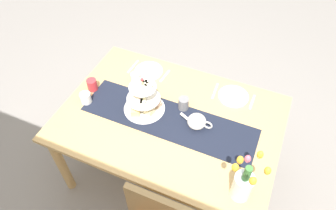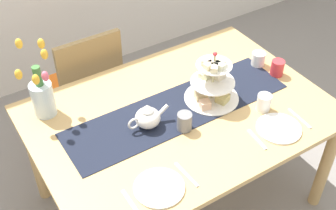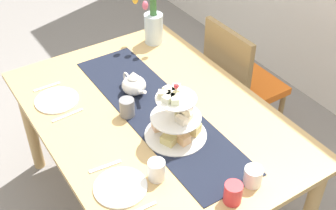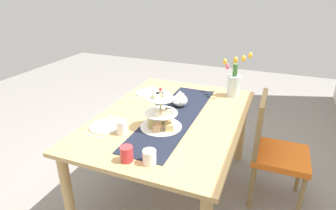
{
  "view_description": "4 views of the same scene",
  "coord_description": "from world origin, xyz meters",
  "px_view_note": "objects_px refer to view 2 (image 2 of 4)",
  "views": [
    {
      "loc": [
        -0.54,
        1.28,
        2.46
      ],
      "look_at": [
        0.04,
        -0.05,
        0.8
      ],
      "focal_mm": 32.99,
      "sensor_mm": 36.0,
      "label": 1
    },
    {
      "loc": [
        -1.0,
        -1.46,
        2.3
      ],
      "look_at": [
        -0.06,
        0.04,
        0.78
      ],
      "focal_mm": 47.45,
      "sensor_mm": 36.0,
      "label": 2
    },
    {
      "loc": [
        1.52,
        -0.89,
        2.19
      ],
      "look_at": [
        0.07,
        0.04,
        0.81
      ],
      "focal_mm": 47.82,
      "sensor_mm": 36.0,
      "label": 3
    },
    {
      "loc": [
        1.87,
        0.72,
        1.71
      ],
      "look_at": [
        0.02,
        -0.02,
        0.83
      ],
      "focal_mm": 30.34,
      "sensor_mm": 36.0,
      "label": 4
    }
  ],
  "objects_px": {
    "chair_left": "(87,84)",
    "knife_left": "(186,175)",
    "fork_left": "(130,202)",
    "dining_table": "(180,124)",
    "cream_jug": "(258,59)",
    "dinner_plate_left": "(159,188)",
    "mug_white_text": "(264,103)",
    "mug_grey": "(185,122)",
    "fork_right": "(257,139)",
    "tulip_vase": "(42,93)",
    "teapot": "(148,117)",
    "tiered_cake_stand": "(212,85)",
    "dinner_plate_right": "(279,128)",
    "knife_right": "(299,118)",
    "mug_orange": "(277,68)"
  },
  "relations": [
    {
      "from": "knife_left",
      "to": "mug_white_text",
      "type": "bearing_deg",
      "value": 14.89
    },
    {
      "from": "teapot",
      "to": "knife_right",
      "type": "distance_m",
      "value": 0.79
    },
    {
      "from": "dining_table",
      "to": "mug_orange",
      "type": "relative_size",
      "value": 16.42
    },
    {
      "from": "chair_left",
      "to": "dinner_plate_left",
      "type": "height_order",
      "value": "chair_left"
    },
    {
      "from": "mug_grey",
      "to": "mug_white_text",
      "type": "relative_size",
      "value": 1.0
    },
    {
      "from": "mug_grey",
      "to": "dinner_plate_right",
      "type": "bearing_deg",
      "value": -32.39
    },
    {
      "from": "dining_table",
      "to": "dinner_plate_right",
      "type": "xyz_separation_m",
      "value": [
        0.35,
        -0.38,
        0.1
      ]
    },
    {
      "from": "tiered_cake_stand",
      "to": "fork_left",
      "type": "distance_m",
      "value": 0.81
    },
    {
      "from": "teapot",
      "to": "fork_left",
      "type": "height_order",
      "value": "teapot"
    },
    {
      "from": "fork_left",
      "to": "dinner_plate_right",
      "type": "distance_m",
      "value": 0.86
    },
    {
      "from": "teapot",
      "to": "fork_right",
      "type": "bearing_deg",
      "value": -42.92
    },
    {
      "from": "chair_left",
      "to": "knife_right",
      "type": "height_order",
      "value": "chair_left"
    },
    {
      "from": "dining_table",
      "to": "chair_left",
      "type": "relative_size",
      "value": 1.71
    },
    {
      "from": "chair_left",
      "to": "knife_left",
      "type": "xyz_separation_m",
      "value": [
        0.0,
        -1.15,
        0.23
      ]
    },
    {
      "from": "fork_right",
      "to": "fork_left",
      "type": "bearing_deg",
      "value": 180.0
    },
    {
      "from": "dining_table",
      "to": "knife_right",
      "type": "bearing_deg",
      "value": -37.38
    },
    {
      "from": "dinner_plate_left",
      "to": "mug_orange",
      "type": "distance_m",
      "value": 1.08
    },
    {
      "from": "knife_right",
      "to": "chair_left",
      "type": "bearing_deg",
      "value": 121.87
    },
    {
      "from": "fork_left",
      "to": "knife_left",
      "type": "relative_size",
      "value": 0.88
    },
    {
      "from": "dining_table",
      "to": "cream_jug",
      "type": "xyz_separation_m",
      "value": [
        0.63,
        0.11,
        0.14
      ]
    },
    {
      "from": "cream_jug",
      "to": "mug_grey",
      "type": "relative_size",
      "value": 0.89
    },
    {
      "from": "tiered_cake_stand",
      "to": "dinner_plate_left",
      "type": "distance_m",
      "value": 0.69
    },
    {
      "from": "fork_left",
      "to": "knife_left",
      "type": "distance_m",
      "value": 0.29
    },
    {
      "from": "dinner_plate_left",
      "to": "mug_white_text",
      "type": "xyz_separation_m",
      "value": [
        0.75,
        0.16,
        0.04
      ]
    },
    {
      "from": "tulip_vase",
      "to": "tiered_cake_stand",
      "type": "bearing_deg",
      "value": -24.53
    },
    {
      "from": "tiered_cake_stand",
      "to": "mug_grey",
      "type": "distance_m",
      "value": 0.29
    },
    {
      "from": "chair_left",
      "to": "mug_white_text",
      "type": "bearing_deg",
      "value": -58.63
    },
    {
      "from": "tulip_vase",
      "to": "knife_right",
      "type": "xyz_separation_m",
      "value": [
        1.1,
        -0.75,
        -0.13
      ]
    },
    {
      "from": "mug_grey",
      "to": "fork_right",
      "type": "bearing_deg",
      "value": -44.61
    },
    {
      "from": "tulip_vase",
      "to": "mug_grey",
      "type": "xyz_separation_m",
      "value": [
        0.55,
        -0.49,
        -0.08
      ]
    },
    {
      "from": "cream_jug",
      "to": "mug_white_text",
      "type": "relative_size",
      "value": 0.89
    },
    {
      "from": "tiered_cake_stand",
      "to": "teapot",
      "type": "xyz_separation_m",
      "value": [
        -0.4,
        -0.0,
        -0.04
      ]
    },
    {
      "from": "knife_right",
      "to": "dinner_plate_right",
      "type": "bearing_deg",
      "value": 180.0
    },
    {
      "from": "teapot",
      "to": "chair_left",
      "type": "bearing_deg",
      "value": 91.59
    },
    {
      "from": "tulip_vase",
      "to": "knife_left",
      "type": "bearing_deg",
      "value": -62.59
    },
    {
      "from": "cream_jug",
      "to": "tulip_vase",
      "type": "bearing_deg",
      "value": 168.0
    },
    {
      "from": "mug_grey",
      "to": "mug_white_text",
      "type": "height_order",
      "value": "mug_grey"
    },
    {
      "from": "chair_left",
      "to": "mug_orange",
      "type": "xyz_separation_m",
      "value": [
        0.88,
        -0.8,
        0.28
      ]
    },
    {
      "from": "dining_table",
      "to": "fork_right",
      "type": "relative_size",
      "value": 10.4
    },
    {
      "from": "tiered_cake_stand",
      "to": "mug_grey",
      "type": "height_order",
      "value": "tiered_cake_stand"
    },
    {
      "from": "fork_left",
      "to": "knife_left",
      "type": "height_order",
      "value": "same"
    },
    {
      "from": "teapot",
      "to": "dinner_plate_left",
      "type": "bearing_deg",
      "value": -113.25
    },
    {
      "from": "knife_right",
      "to": "tulip_vase",
      "type": "bearing_deg",
      "value": 145.76
    },
    {
      "from": "dining_table",
      "to": "dinner_plate_left",
      "type": "height_order",
      "value": "dinner_plate_left"
    },
    {
      "from": "teapot",
      "to": "knife_right",
      "type": "relative_size",
      "value": 1.4
    },
    {
      "from": "dining_table",
      "to": "tulip_vase",
      "type": "distance_m",
      "value": 0.75
    },
    {
      "from": "chair_left",
      "to": "knife_left",
      "type": "bearing_deg",
      "value": -89.79
    },
    {
      "from": "knife_left",
      "to": "mug_orange",
      "type": "height_order",
      "value": "mug_orange"
    },
    {
      "from": "tulip_vase",
      "to": "mug_white_text",
      "type": "xyz_separation_m",
      "value": [
        0.99,
        -0.59,
        -0.09
      ]
    },
    {
      "from": "dining_table",
      "to": "fork_right",
      "type": "distance_m",
      "value": 0.44
    }
  ]
}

